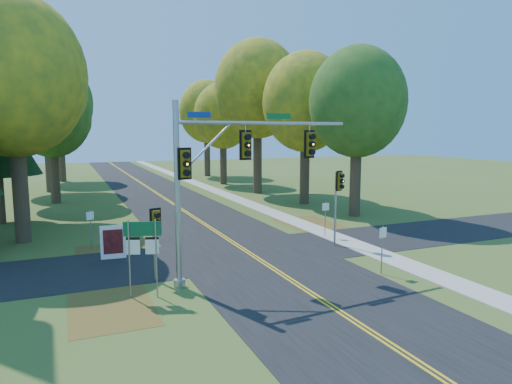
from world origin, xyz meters
name	(u,v)px	position (x,y,z in m)	size (l,w,h in m)	color
ground	(263,262)	(0.00, 0.00, 0.00)	(160.00, 160.00, 0.00)	#3F561E
road_main	(263,262)	(0.00, 0.00, 0.01)	(8.00, 160.00, 0.02)	black
road_cross	(248,252)	(0.00, 2.00, 0.01)	(60.00, 6.00, 0.02)	black
centerline_left	(261,262)	(-0.10, 0.00, 0.03)	(0.10, 160.00, 0.01)	gold
centerline_right	(265,262)	(0.10, 0.00, 0.03)	(0.10, 160.00, 0.01)	gold
sidewalk_east	(367,249)	(6.20, 0.00, 0.03)	(1.60, 160.00, 0.06)	#9E998E
leaf_patch_w_near	(117,256)	(-6.50, 4.00, 0.01)	(4.00, 6.00, 0.00)	brown
leaf_patch_e	(319,228)	(6.80, 6.00, 0.01)	(3.50, 8.00, 0.00)	brown
leaf_patch_w_far	(111,306)	(-7.50, -3.00, 0.01)	(3.00, 5.00, 0.00)	brown
tree_w_a	(14,76)	(-11.13, 9.38, 9.49)	(8.00, 8.00, 14.15)	#38281C
tree_e_a	(358,103)	(11.57, 8.77, 8.53)	(7.20, 7.20, 12.73)	#38281C
tree_w_b	(13,74)	(-11.72, 16.29, 10.37)	(8.60, 8.60, 15.38)	#38281C
tree_e_b	(306,103)	(10.97, 15.58, 8.90)	(7.60, 7.60, 13.33)	#38281C
tree_w_c	(52,114)	(-9.54, 24.47, 7.94)	(6.80, 6.80, 11.91)	#38281C
tree_e_c	(258,90)	(9.88, 23.69, 10.66)	(8.80, 8.80, 15.79)	#38281C
tree_w_d	(46,99)	(-10.13, 33.18, 9.78)	(8.20, 8.20, 14.56)	#38281C
tree_e_d	(223,116)	(9.26, 32.87, 8.24)	(7.00, 7.00, 12.32)	#38281C
tree_w_e	(59,102)	(-8.92, 44.09, 10.07)	(8.40, 8.40, 14.97)	#38281C
tree_e_e	(207,112)	(10.47, 43.58, 9.19)	(7.80, 7.80, 13.74)	#38281C
traffic_mast	(225,167)	(-2.57, -1.83, 4.92)	(8.43, 1.17, 7.65)	#9B9EA3
east_signal_pole	(338,189)	(5.16, 1.31, 3.23)	(0.48, 0.57, 4.27)	#9C9EA4
ped_signal_pole	(156,227)	(-5.39, -0.94, 2.40)	(0.50, 0.59, 3.22)	gray
route_sign_cluster	(142,243)	(-6.19, -2.54, 2.17)	(1.38, 0.49, 3.08)	gray
info_kiosk	(113,242)	(-6.73, 3.56, 0.85)	(1.25, 0.27, 1.71)	white
reg_sign_e_north	(326,213)	(5.67, 3.43, 1.50)	(0.42, 0.10, 2.19)	gray
reg_sign_e_south	(383,241)	(4.20, -3.80, 1.52)	(0.42, 0.10, 2.22)	gray
reg_sign_w	(90,223)	(-7.66, 5.93, 1.49)	(0.39, 0.20, 2.18)	gray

